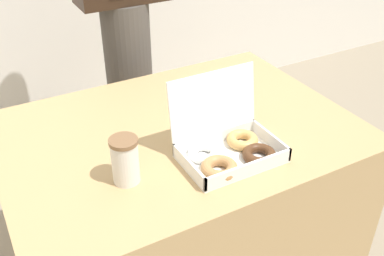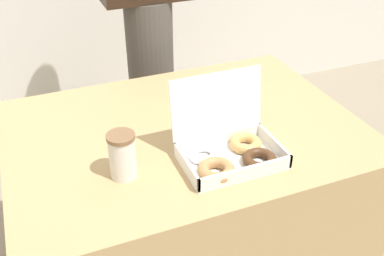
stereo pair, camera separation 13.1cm
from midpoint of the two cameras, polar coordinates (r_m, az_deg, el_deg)
The scene contains 3 objects.
table at distance 1.75m, azimuth -3.69°, elevation -10.22°, with size 1.18×0.86×0.73m.
donut_box at distance 1.36m, azimuth 1.97°, elevation -2.51°, with size 0.30×0.24×0.24m.
coffee_cup at distance 1.28m, azimuth -11.43°, elevation -4.14°, with size 0.08×0.08×0.14m.
Camera 1 is at (-0.58, -1.15, 1.55)m, focal length 42.00 mm.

